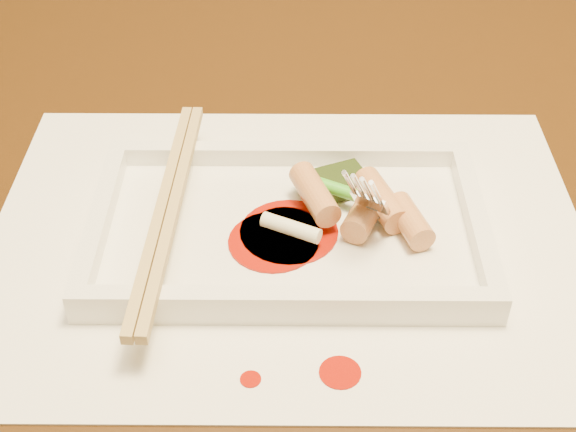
{
  "coord_description": "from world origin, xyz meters",
  "views": [
    {
      "loc": [
        -0.01,
        -0.51,
        1.11
      ],
      "look_at": [
        -0.01,
        -0.11,
        0.77
      ],
      "focal_mm": 50.0,
      "sensor_mm": 36.0,
      "label": 1
    }
  ],
  "objects_px": {
    "table": "(305,242)",
    "placemat": "(288,237)",
    "plate_base": "(288,232)",
    "fork": "(401,119)",
    "chopstick_a": "(162,207)"
  },
  "relations": [
    {
      "from": "table",
      "to": "placemat",
      "type": "relative_size",
      "value": 3.5
    },
    {
      "from": "placemat",
      "to": "plate_base",
      "type": "distance_m",
      "value": 0.0
    },
    {
      "from": "fork",
      "to": "placemat",
      "type": "bearing_deg",
      "value": -165.58
    },
    {
      "from": "table",
      "to": "plate_base",
      "type": "bearing_deg",
      "value": -97.43
    },
    {
      "from": "chopstick_a",
      "to": "fork",
      "type": "relative_size",
      "value": 1.63
    },
    {
      "from": "table",
      "to": "placemat",
      "type": "distance_m",
      "value": 0.15
    },
    {
      "from": "table",
      "to": "plate_base",
      "type": "relative_size",
      "value": 5.38
    },
    {
      "from": "fork",
      "to": "table",
      "type": "bearing_deg",
      "value": 121.67
    },
    {
      "from": "placemat",
      "to": "plate_base",
      "type": "relative_size",
      "value": 1.54
    },
    {
      "from": "plate_base",
      "to": "chopstick_a",
      "type": "height_order",
      "value": "chopstick_a"
    },
    {
      "from": "table",
      "to": "placemat",
      "type": "height_order",
      "value": "placemat"
    },
    {
      "from": "fork",
      "to": "chopstick_a",
      "type": "bearing_deg",
      "value": -173.25
    },
    {
      "from": "table",
      "to": "plate_base",
      "type": "xyz_separation_m",
      "value": [
        -0.01,
        -0.11,
        0.11
      ]
    },
    {
      "from": "placemat",
      "to": "fork",
      "type": "bearing_deg",
      "value": 14.42
    },
    {
      "from": "table",
      "to": "placemat",
      "type": "bearing_deg",
      "value": -97.43
    }
  ]
}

